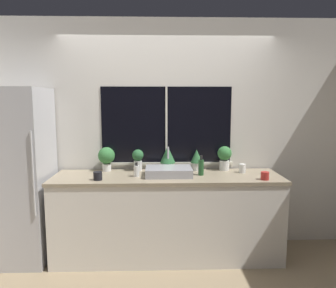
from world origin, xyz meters
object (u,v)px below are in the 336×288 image
at_px(mug_white, 242,168).
at_px(potted_plant_center, 168,156).
at_px(potted_plant_left, 138,158).
at_px(potted_plant_far_right, 225,156).
at_px(mug_red, 265,176).
at_px(soap_bottle, 137,171).
at_px(bottle_tall, 201,167).
at_px(refrigerator, 14,175).
at_px(potted_plant_right, 197,159).
at_px(mug_black, 98,176).
at_px(potted_plant_far_left, 106,157).
at_px(sink, 169,171).

bearing_deg(mug_white, potted_plant_center, 170.28).
distance_m(potted_plant_left, potted_plant_center, 0.35).
xyz_separation_m(potted_plant_far_right, mug_red, (0.33, -0.48, -0.12)).
distance_m(soap_bottle, mug_red, 1.36).
distance_m(potted_plant_left, mug_white, 1.21).
bearing_deg(potted_plant_far_right, bottle_tall, -140.58).
height_order(bottle_tall, mug_white, bottle_tall).
bearing_deg(refrigerator, soap_bottle, -2.04).
bearing_deg(bottle_tall, refrigerator, 179.82).
distance_m(soap_bottle, bottle_tall, 0.71).
xyz_separation_m(soap_bottle, bottle_tall, (0.71, 0.04, 0.03)).
bearing_deg(mug_red, potted_plant_right, 143.94).
bearing_deg(potted_plant_left, mug_black, -131.46).
bearing_deg(potted_plant_far_right, refrigerator, -173.98).
relative_size(refrigerator, bottle_tall, 8.57).
bearing_deg(potted_plant_far_right, soap_bottle, -163.78).
distance_m(refrigerator, mug_white, 2.54).
relative_size(refrigerator, potted_plant_left, 7.51).
height_order(refrigerator, mug_white, refrigerator).
relative_size(potted_plant_left, potted_plant_center, 0.87).
height_order(potted_plant_center, soap_bottle, potted_plant_center).
bearing_deg(potted_plant_right, bottle_tall, -85.46).
bearing_deg(bottle_tall, mug_white, 12.68).
relative_size(refrigerator, potted_plant_right, 7.61).
height_order(potted_plant_left, mug_black, potted_plant_left).
xyz_separation_m(potted_plant_far_left, potted_plant_center, (0.72, 0.00, 0.01)).
bearing_deg(mug_red, mug_white, 114.30).
xyz_separation_m(potted_plant_center, mug_black, (-0.74, -0.44, -0.13)).
height_order(potted_plant_right, bottle_tall, potted_plant_right).
distance_m(potted_plant_center, potted_plant_right, 0.34).
bearing_deg(mug_black, potted_plant_center, 30.83).
relative_size(sink, mug_white, 5.00).
bearing_deg(mug_red, potted_plant_left, 160.41).
bearing_deg(potted_plant_center, soap_bottle, -139.53).
distance_m(potted_plant_center, potted_plant_far_right, 0.67).
bearing_deg(mug_white, soap_bottle, -172.81).
distance_m(sink, potted_plant_left, 0.45).
height_order(soap_bottle, mug_white, soap_bottle).
height_order(potted_plant_far_left, bottle_tall, potted_plant_far_left).
relative_size(potted_plant_far_left, potted_plant_far_right, 0.98).
height_order(refrigerator, bottle_tall, refrigerator).
bearing_deg(potted_plant_far_left, bottle_tall, -13.34).
bearing_deg(potted_plant_far_left, potted_plant_far_right, 0.00).
height_order(sink, potted_plant_far_right, sink).
height_order(bottle_tall, mug_red, bottle_tall).
bearing_deg(refrigerator, potted_plant_right, 7.00).
relative_size(sink, mug_black, 5.57).
bearing_deg(soap_bottle, mug_red, -7.78).
xyz_separation_m(potted_plant_right, mug_red, (0.66, -0.48, -0.10)).
xyz_separation_m(mug_white, mug_red, (0.15, -0.33, -0.01)).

